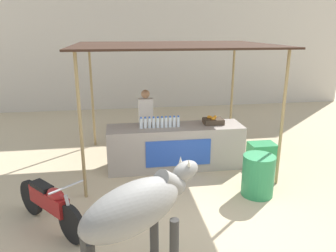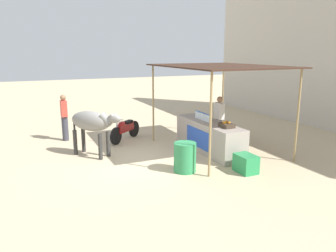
# 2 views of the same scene
# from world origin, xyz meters

# --- Properties ---
(ground_plane) EXTENTS (60.00, 60.00, 0.00)m
(ground_plane) POSITION_xyz_m (0.00, 0.00, 0.00)
(ground_plane) COLOR tan
(stall_counter) EXTENTS (3.00, 0.82, 0.96)m
(stall_counter) POSITION_xyz_m (0.00, 2.20, 0.48)
(stall_counter) COLOR #9E9389
(stall_counter) RESTS_ON ground
(stall_awning) EXTENTS (4.20, 3.20, 2.71)m
(stall_awning) POSITION_xyz_m (0.00, 2.50, 2.60)
(stall_awning) COLOR #382319
(stall_awning) RESTS_ON ground
(water_bottle_row) EXTENTS (0.88, 0.07, 0.25)m
(water_bottle_row) POSITION_xyz_m (-0.35, 2.15, 1.07)
(water_bottle_row) COLOR silver
(water_bottle_row) RESTS_ON stall_counter
(fruit_crate) EXTENTS (0.44, 0.32, 0.18)m
(fruit_crate) POSITION_xyz_m (0.87, 2.25, 1.03)
(fruit_crate) COLOR #3F3326
(fruit_crate) RESTS_ON stall_counter
(vendor_behind_counter) EXTENTS (0.34, 0.22, 1.65)m
(vendor_behind_counter) POSITION_xyz_m (-0.59, 2.95, 0.85)
(vendor_behind_counter) COLOR #383842
(vendor_behind_counter) RESTS_ON ground
(cooler_box) EXTENTS (0.60, 0.44, 0.48)m
(cooler_box) POSITION_xyz_m (2.03, 2.10, 0.24)
(cooler_box) COLOR #268C4C
(cooler_box) RESTS_ON ground
(water_barrel) EXTENTS (0.59, 0.59, 0.79)m
(water_barrel) POSITION_xyz_m (1.31, 0.67, 0.39)
(water_barrel) COLOR #2D8C51
(water_barrel) RESTS_ON ground
(cow) EXTENTS (1.67, 1.40, 1.44)m
(cow) POSITION_xyz_m (-1.04, -1.26, 1.03)
(cow) COLOR gray
(cow) RESTS_ON ground
(motorcycle_parked) EXTENTS (1.23, 1.42, 0.90)m
(motorcycle_parked) POSITION_xyz_m (-2.33, 0.14, 0.43)
(motorcycle_parked) COLOR black
(motorcycle_parked) RESTS_ON ground
(passerby_on_street) EXTENTS (0.34, 0.22, 1.65)m
(passerby_on_street) POSITION_xyz_m (-3.24, -1.80, 0.85)
(passerby_on_street) COLOR #383842
(passerby_on_street) RESTS_ON ground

